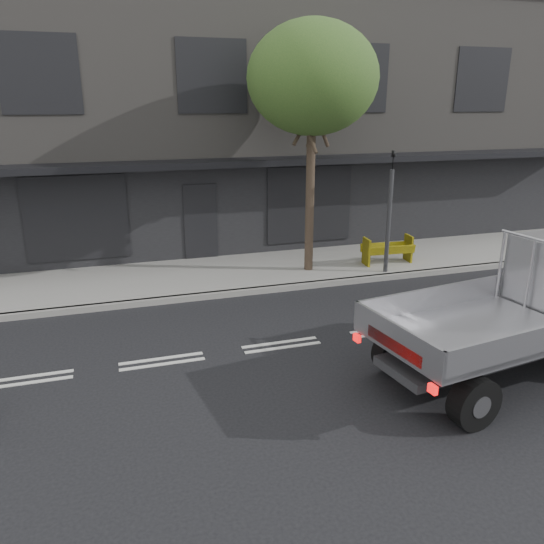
% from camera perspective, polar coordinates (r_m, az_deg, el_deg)
% --- Properties ---
extents(ground, '(80.00, 80.00, 0.00)m').
position_cam_1_polar(ground, '(10.90, 1.01, -7.88)').
color(ground, black).
rests_on(ground, ground).
extents(sidewalk, '(32.00, 3.20, 0.15)m').
position_cam_1_polar(sidewalk, '(15.09, -4.59, -0.16)').
color(sidewalk, gray).
rests_on(sidewalk, ground).
extents(kerb, '(32.00, 0.20, 0.15)m').
position_cam_1_polar(kerb, '(13.61, -3.08, -2.15)').
color(kerb, gray).
rests_on(kerb, ground).
extents(building_main, '(26.00, 10.00, 8.00)m').
position_cam_1_polar(building_main, '(20.85, -9.08, 15.67)').
color(building_main, slate).
rests_on(building_main, ground).
extents(street_tree, '(3.40, 3.40, 6.74)m').
position_cam_1_polar(street_tree, '(14.52, 4.38, 19.99)').
color(street_tree, '#382B21').
rests_on(street_tree, ground).
extents(traffic_light_pole, '(0.12, 0.12, 3.50)m').
position_cam_1_polar(traffic_light_pole, '(14.93, 12.45, 5.56)').
color(traffic_light_pole, '#2D2D30').
rests_on(traffic_light_pole, ground).
extents(construction_barrier, '(1.53, 0.70, 0.83)m').
position_cam_1_polar(construction_barrier, '(15.84, 12.71, 2.19)').
color(construction_barrier, yellow).
rests_on(construction_barrier, sidewalk).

